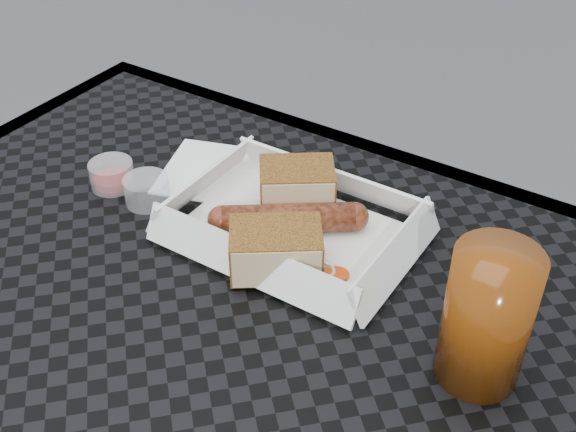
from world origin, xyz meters
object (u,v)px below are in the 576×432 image
(patio_table, at_px, (153,385))
(bratwurst, at_px, (288,218))
(drink_glass, at_px, (487,318))
(food_tray, at_px, (293,232))

(patio_table, bearing_deg, bratwurst, 79.54)
(drink_glass, bearing_deg, patio_table, -156.74)
(bratwurst, height_order, drink_glass, drink_glass)
(patio_table, distance_m, drink_glass, 0.32)
(food_tray, height_order, drink_glass, drink_glass)
(bratwurst, distance_m, drink_glass, 0.25)
(bratwurst, bearing_deg, food_tray, 22.13)
(bratwurst, bearing_deg, patio_table, -100.46)
(patio_table, relative_size, bratwurst, 5.60)
(food_tray, relative_size, drink_glass, 1.72)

